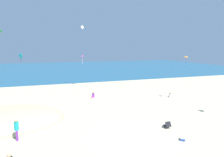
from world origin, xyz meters
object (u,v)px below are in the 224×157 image
person_3 (93,96)px  kite_orange (186,57)px  person_0 (17,128)px  kite_teal (21,56)px  kite_white (82,27)px  cooler_box (183,139)px  kite_green (1,31)px  person_2 (170,96)px  kite_magenta (82,56)px  beach_chair_mid_beach (167,125)px

person_3 → kite_orange: size_ratio=0.69×
person_0 → person_3: person_0 is taller
kite_teal → kite_white: kite_white is taller
kite_teal → cooler_box: bearing=-65.0°
person_0 → cooler_box: bearing=158.1°
kite_green → person_2: bearing=-38.4°
person_3 → kite_teal: 19.47m
kite_orange → kite_white: kite_white is taller
person_0 → kite_magenta: size_ratio=0.99×
person_2 → kite_teal: bearing=67.5°
person_0 → person_2: size_ratio=2.39×
beach_chair_mid_beach → kite_green: kite_green is taller
cooler_box → kite_orange: bearing=51.4°
kite_teal → kite_magenta: bearing=-33.0°
person_3 → kite_magenta: kite_magenta is taller
person_3 → beach_chair_mid_beach: bearing=60.3°
kite_orange → kite_magenta: bearing=127.3°
cooler_box → person_0: size_ratio=0.36×
kite_green → kite_white: size_ratio=0.98×
kite_white → kite_orange: bearing=-50.2°
person_2 → kite_magenta: size_ratio=0.41×
cooler_box → kite_orange: kite_orange is taller
kite_magenta → kite_teal: bearing=147.0°
person_3 → kite_white: (0.01, 7.40, 9.95)m
beach_chair_mid_beach → kite_orange: size_ratio=0.60×
kite_green → kite_white: kite_white is taller
cooler_box → kite_green: (-17.11, 30.24, 9.82)m
person_3 → kite_magenta: bearing=-136.9°
person_2 → kite_green: kite_green is taller
person_2 → beach_chair_mid_beach: bearing=163.6°
cooler_box → kite_magenta: size_ratio=0.36×
person_2 → person_3: (-10.20, 3.33, 0.02)m
kite_orange → kite_teal: kite_teal is taller
kite_teal → beach_chair_mid_beach: bearing=-62.8°
person_2 → kite_magenta: bearing=60.0°
person_3 → kite_teal: bearing=-101.7°
beach_chair_mid_beach → person_3: size_ratio=0.86×
kite_teal → kite_white: (10.65, -8.10, 4.88)m
beach_chair_mid_beach → kite_magenta: 21.78m
person_0 → person_3: (8.24, 10.79, -0.67)m
kite_orange → kite_teal: (-21.39, 20.98, -0.37)m
kite_white → kite_magenta: 4.89m
kite_orange → kite_green: size_ratio=0.93×
cooler_box → kite_orange: 12.99m
person_0 → person_2: (18.43, 7.46, -0.69)m
beach_chair_mid_beach → kite_green: 34.25m
cooler_box → kite_teal: size_ratio=0.33×
kite_orange → kite_magenta: kite_orange is taller
kite_green → cooler_box: bearing=-60.5°
kite_green → kite_magenta: (13.76, -7.08, -4.48)m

